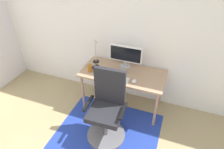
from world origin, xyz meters
name	(u,v)px	position (x,y,z in m)	size (l,w,h in m)	color
wall_back	(136,31)	(0.00, 2.20, 1.30)	(6.00, 0.10, 2.60)	white
area_rug	(108,131)	(-0.09, 1.15, 0.00)	(1.56, 1.27, 0.01)	#223B9D
desk	(123,76)	(-0.07, 1.80, 0.65)	(1.38, 0.67, 0.72)	tan
monitor	(126,55)	(-0.10, 1.99, 0.95)	(0.55, 0.18, 0.39)	#B2B2B7
keyboard	(115,78)	(-0.14, 1.60, 0.73)	(0.43, 0.13, 0.02)	white
computer_mouse	(134,81)	(0.16, 1.61, 0.74)	(0.06, 0.10, 0.03)	white
coffee_cup	(90,68)	(-0.60, 1.65, 0.78)	(0.08, 0.08, 0.11)	#965E1B
cell_phone	(95,67)	(-0.58, 1.80, 0.73)	(0.07, 0.14, 0.01)	black
desk_lamp	(95,47)	(-0.63, 1.95, 1.01)	(0.11, 0.11, 0.43)	black
office_chair	(107,113)	(-0.09, 1.11, 0.44)	(0.59, 0.59, 1.12)	slate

